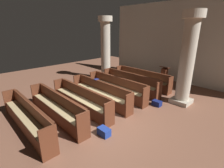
{
  "coord_description": "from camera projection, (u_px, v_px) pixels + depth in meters",
  "views": [
    {
      "loc": [
        3.91,
        -3.35,
        3.07
      ],
      "look_at": [
        -0.97,
        1.35,
        0.75
      ],
      "focal_mm": 26.47,
      "sensor_mm": 36.0,
      "label": 1
    }
  ],
  "objects": [
    {
      "name": "ground_plane",
      "position": [
        104.0,
        119.0,
        5.85
      ],
      "size": [
        19.2,
        19.2,
        0.0
      ],
      "primitive_type": "plane",
      "color": "brown"
    },
    {
      "name": "back_wall",
      "position": [
        186.0,
        43.0,
        9.11
      ],
      "size": [
        10.0,
        0.16,
        4.5
      ],
      "primitive_type": "cube",
      "color": "beige",
      "rests_on": "ground"
    },
    {
      "name": "pew_row_0",
      "position": [
        142.0,
        78.0,
        8.98
      ],
      "size": [
        3.39,
        0.47,
        0.88
      ],
      "color": "brown",
      "rests_on": "ground"
    },
    {
      "name": "pew_row_1",
      "position": [
        130.0,
        82.0,
        8.33
      ],
      "size": [
        3.39,
        0.46,
        0.88
      ],
      "color": "brown",
      "rests_on": "ground"
    },
    {
      "name": "pew_row_2",
      "position": [
        116.0,
        86.0,
        7.68
      ],
      "size": [
        3.39,
        0.46,
        0.88
      ],
      "color": "brown",
      "rests_on": "ground"
    },
    {
      "name": "pew_row_3",
      "position": [
        100.0,
        92.0,
        7.04
      ],
      "size": [
        3.39,
        0.47,
        0.88
      ],
      "color": "brown",
      "rests_on": "ground"
    },
    {
      "name": "pew_row_4",
      "position": [
        80.0,
        98.0,
        6.39
      ],
      "size": [
        3.39,
        0.46,
        0.88
      ],
      "color": "brown",
      "rests_on": "ground"
    },
    {
      "name": "pew_row_5",
      "position": [
        56.0,
        106.0,
        5.74
      ],
      "size": [
        3.39,
        0.46,
        0.88
      ],
      "color": "brown",
      "rests_on": "ground"
    },
    {
      "name": "pew_row_6",
      "position": [
        26.0,
        116.0,
        5.09
      ],
      "size": [
        3.39,
        0.47,
        0.88
      ],
      "color": "brown",
      "rests_on": "ground"
    },
    {
      "name": "pillar_aisle_side",
      "position": [
        187.0,
        58.0,
        6.51
      ],
      "size": [
        0.82,
        0.82,
        3.69
      ],
      "color": "#B6AD9A",
      "rests_on": "ground"
    },
    {
      "name": "pillar_far_side",
      "position": [
        106.0,
        48.0,
        9.86
      ],
      "size": [
        0.82,
        0.82,
        3.69
      ],
      "color": "#B6AD9A",
      "rests_on": "ground"
    },
    {
      "name": "lectern",
      "position": [
        164.0,
        77.0,
        9.17
      ],
      "size": [
        0.48,
        0.45,
        1.08
      ],
      "color": "#562B1A",
      "rests_on": "ground"
    },
    {
      "name": "hymn_book",
      "position": [
        96.0,
        79.0,
        7.34
      ],
      "size": [
        0.15,
        0.21,
        0.03
      ],
      "primitive_type": "cube",
      "color": "navy",
      "rests_on": "pew_row_3"
    },
    {
      "name": "kneeler_box_blue",
      "position": [
        104.0,
        132.0,
        4.93
      ],
      "size": [
        0.38,
        0.25,
        0.24
      ],
      "primitive_type": "cube",
      "color": "navy",
      "rests_on": "ground"
    },
    {
      "name": "kneeler_box_navy",
      "position": [
        157.0,
        103.0,
        6.82
      ],
      "size": [
        0.36,
        0.25,
        0.22
      ],
      "primitive_type": "cube",
      "color": "navy",
      "rests_on": "ground"
    }
  ]
}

